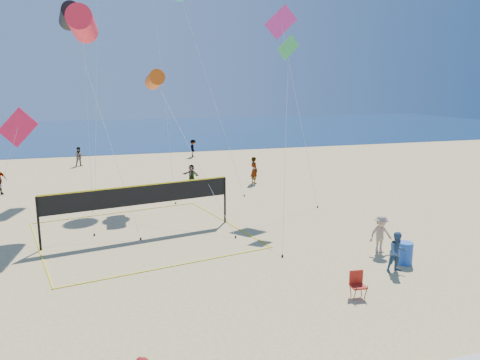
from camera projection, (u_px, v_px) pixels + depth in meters
name	position (u px, v px, depth m)	size (l,w,h in m)	color
ground	(270.00, 342.00, 12.63)	(120.00, 120.00, 0.00)	#D5B878
ocean	(124.00, 131.00, 70.66)	(140.00, 50.00, 0.03)	navy
bystander_a	(397.00, 252.00, 17.30)	(0.74, 0.58, 1.53)	#335680
bystander_b	(381.00, 234.00, 19.28)	(1.03, 0.59, 1.59)	tan
far_person_1	(191.00, 175.00, 32.22)	(1.37, 0.44, 1.48)	gray
far_person_2	(254.00, 170.00, 32.82)	(0.70, 0.46, 1.91)	gray
far_person_3	(79.00, 157.00, 39.99)	(0.80, 0.62, 1.65)	gray
far_person_4	(193.00, 148.00, 45.06)	(1.09, 0.63, 1.69)	gray
camp_chair	(357.00, 283.00, 15.29)	(0.51, 0.62, 0.97)	#AA1F13
trash_barrel	(405.00, 253.00, 18.12)	(0.58, 0.58, 0.87)	blue
volleyball_net	(140.00, 201.00, 21.39)	(10.41, 10.29, 2.38)	black
kite_0	(82.00, 24.00, 23.27)	(1.54, 5.48, 10.62)	#FF233A
kite_1	(70.00, 16.00, 24.41)	(3.25, 7.89, 11.00)	black
kite_2	(155.00, 80.00, 27.09)	(2.85, 9.59, 7.73)	#CF540F
kite_3	(16.00, 136.00, 17.49)	(2.05, 5.88, 6.03)	#D31748
kite_4	(288.00, 62.00, 24.13)	(3.77, 7.18, 9.44)	#39BA5E
kite_5	(282.00, 30.00, 26.93)	(2.24, 3.23, 11.38)	#D22F92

